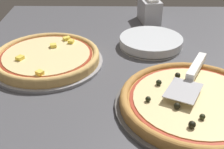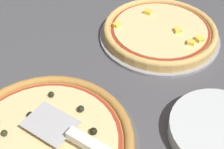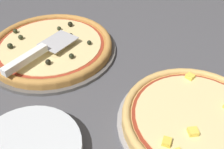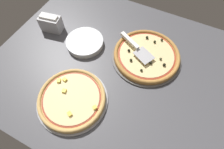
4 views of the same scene
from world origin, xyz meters
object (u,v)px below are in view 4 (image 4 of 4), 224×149
at_px(pizza_back, 72,98).
at_px(plate_stack, 85,42).
at_px(pizza_front, 147,55).
at_px(napkin_holder, 51,23).
at_px(serving_spatula, 133,44).

relative_size(pizza_back, plate_stack, 1.51).
xyz_separation_m(pizza_front, plate_stack, (0.37, 0.07, -0.01)).
distance_m(pizza_front, napkin_holder, 0.63).
height_order(serving_spatula, napkin_holder, napkin_holder).
distance_m(pizza_front, serving_spatula, 0.10).
bearing_deg(pizza_front, serving_spatula, -8.16).
bearing_deg(serving_spatula, pizza_back, 72.06).
bearing_deg(plate_stack, pizza_front, -168.59).
relative_size(pizza_front, napkin_holder, 2.71).
xyz_separation_m(pizza_front, serving_spatula, (0.10, -0.01, 0.03)).
relative_size(serving_spatula, plate_stack, 1.09).
bearing_deg(plate_stack, serving_spatula, -162.16).
bearing_deg(serving_spatula, plate_stack, 17.84).
bearing_deg(pizza_front, pizza_back, 60.69).
bearing_deg(pizza_back, serving_spatula, -107.94).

